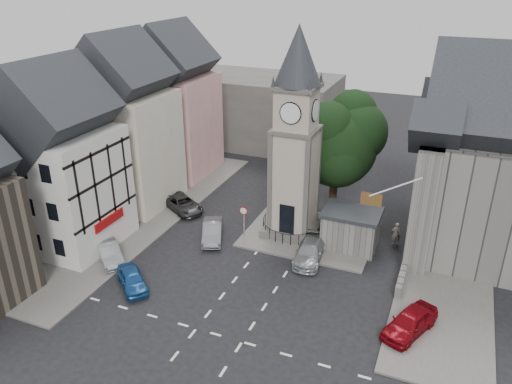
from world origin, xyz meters
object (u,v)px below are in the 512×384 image
at_px(clock_tower, 296,137).
at_px(car_east_red, 410,322).
at_px(stone_shelter, 351,229).
at_px(car_west_blue, 132,279).
at_px(pedestrian, 396,233).

distance_m(clock_tower, car_east_red, 15.50).
height_order(clock_tower, stone_shelter, clock_tower).
bearing_deg(car_west_blue, car_east_red, -41.00).
bearing_deg(pedestrian, car_west_blue, 18.65).
bearing_deg(car_west_blue, pedestrian, -9.59).
bearing_deg(clock_tower, pedestrian, 9.14).
bearing_deg(car_east_red, car_west_blue, -148.09).
relative_size(stone_shelter, car_west_blue, 1.15).
xyz_separation_m(stone_shelter, pedestrian, (3.20, 1.78, -0.64)).
distance_m(car_west_blue, pedestrian, 20.04).
xyz_separation_m(clock_tower, car_east_red, (10.28, -8.94, -7.39)).
xyz_separation_m(car_east_red, pedestrian, (-2.28, 10.22, 0.18)).
height_order(car_east_red, pedestrian, pedestrian).
relative_size(stone_shelter, pedestrian, 2.36).
height_order(stone_shelter, car_east_red, stone_shelter).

